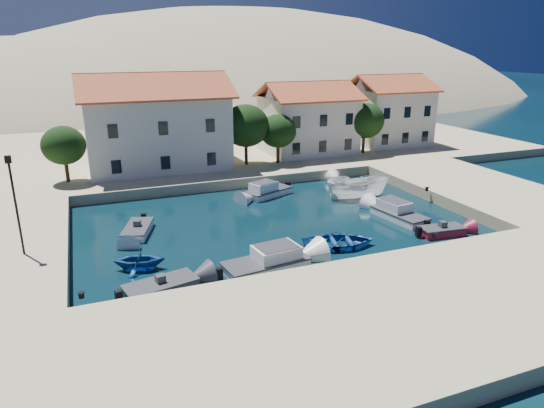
{
  "coord_description": "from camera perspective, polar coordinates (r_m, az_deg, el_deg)",
  "views": [
    {
      "loc": [
        -13.36,
        -23.34,
        13.33
      ],
      "look_at": [
        -0.64,
        8.74,
        2.0
      ],
      "focal_mm": 32.0,
      "sensor_mm": 36.0,
      "label": 1
    }
  ],
  "objects": [
    {
      "name": "rowboat_west",
      "position": [
        31.69,
        -15.3,
        -7.39
      ],
      "size": [
        3.79,
        3.49,
        1.66
      ],
      "primitive_type": "imported",
      "rotation": [
        0.0,
        0.0,
        -1.85
      ],
      "color": "navy",
      "rests_on": "ground"
    },
    {
      "name": "building_mid",
      "position": [
        58.72,
        4.25,
        10.19
      ],
      "size": [
        10.5,
        8.4,
        8.3
      ],
      "color": "silver",
      "rests_on": "quay_north"
    },
    {
      "name": "quay_east",
      "position": [
        49.22,
        22.95,
        1.6
      ],
      "size": [
        11.0,
        20.0,
        1.0
      ],
      "primitive_type": "cube",
      "color": "#C2B385",
      "rests_on": "ground"
    },
    {
      "name": "bollards",
      "position": [
        33.91,
        8.48,
        -3.08
      ],
      "size": [
        29.36,
        9.56,
        0.3
      ],
      "color": "black",
      "rests_on": "ground"
    },
    {
      "name": "quay_south",
      "position": [
        25.37,
        14.1,
        -12.81
      ],
      "size": [
        52.0,
        12.0,
        1.0
      ],
      "primitive_type": "cube",
      "color": "#C2B385",
      "rests_on": "ground"
    },
    {
      "name": "quay_north",
      "position": [
        64.52,
        -7.47,
        6.55
      ],
      "size": [
        80.0,
        36.0,
        1.0
      ],
      "primitive_type": "cube",
      "color": "#C2B385",
      "rests_on": "ground"
    },
    {
      "name": "rowboat_south",
      "position": [
        34.14,
        7.84,
        -4.99
      ],
      "size": [
        5.74,
        4.71,
        1.04
      ],
      "primitive_type": "imported",
      "rotation": [
        0.0,
        0.0,
        1.32
      ],
      "color": "navy",
      "rests_on": "ground"
    },
    {
      "name": "boat_east",
      "position": [
        45.08,
        10.03,
        0.69
      ],
      "size": [
        6.23,
        3.36,
        2.28
      ],
      "primitive_type": "imported",
      "rotation": [
        0.0,
        0.0,
        1.37
      ],
      "color": "white",
      "rests_on": "ground"
    },
    {
      "name": "hills",
      "position": [
        155.25,
        -8.38,
        4.29
      ],
      "size": [
        254.0,
        176.0,
        99.0
      ],
      "color": "tan",
      "rests_on": "ground"
    },
    {
      "name": "motorboat_white_west",
      "position": [
        37.33,
        -15.52,
        -2.95
      ],
      "size": [
        2.87,
        4.22,
        1.25
      ],
      "rotation": [
        0.0,
        0.0,
        -1.9
      ],
      "color": "white",
      "rests_on": "ground"
    },
    {
      "name": "trees",
      "position": [
        52.66,
        -1.51,
        8.89
      ],
      "size": [
        37.3,
        5.3,
        6.45
      ],
      "color": "#382314",
      "rests_on": "quay_north"
    },
    {
      "name": "lamppost",
      "position": [
        32.76,
        -28.05,
        0.81
      ],
      "size": [
        0.35,
        0.25,
        6.22
      ],
      "color": "black",
      "rests_on": "quay_west"
    },
    {
      "name": "quay_west",
      "position": [
        36.17,
        -29.12,
        -5.03
      ],
      "size": [
        8.0,
        20.0,
        1.0
      ],
      "primitive_type": "cube",
      "color": "#C2B385",
      "rests_on": "ground"
    },
    {
      "name": "motorboat_white_ne",
      "position": [
        48.25,
        8.64,
        2.29
      ],
      "size": [
        1.96,
        3.91,
        1.25
      ],
      "rotation": [
        0.0,
        0.0,
        1.53
      ],
      "color": "white",
      "rests_on": "ground"
    },
    {
      "name": "motorboat_red_se",
      "position": [
        37.9,
        19.35,
        -3.01
      ],
      "size": [
        3.48,
        1.83,
        1.25
      ],
      "rotation": [
        0.0,
        0.0,
        -0.1
      ],
      "color": "maroon",
      "rests_on": "ground"
    },
    {
      "name": "ground",
      "position": [
        30.01,
        7.38,
        -8.35
      ],
      "size": [
        400.0,
        400.0,
        0.0
      ],
      "primitive_type": "plane",
      "color": "black",
      "rests_on": "ground"
    },
    {
      "name": "building_right",
      "position": [
        65.59,
        13.53,
        10.81
      ],
      "size": [
        9.45,
        8.4,
        8.8
      ],
      "color": "silver",
      "rests_on": "quay_north"
    },
    {
      "name": "cabin_cruiser_north",
      "position": [
        44.99,
        -0.42,
        1.57
      ],
      "size": [
        4.91,
        3.52,
        1.6
      ],
      "rotation": [
        0.0,
        0.0,
        3.54
      ],
      "color": "white",
      "rests_on": "ground"
    },
    {
      "name": "motorboat_grey_sw",
      "position": [
        28.53,
        -12.93,
        -9.51
      ],
      "size": [
        4.39,
        2.7,
        1.25
      ],
      "rotation": [
        0.0,
        0.0,
        0.23
      ],
      "color": "#37383D",
      "rests_on": "ground"
    },
    {
      "name": "cabin_cruiser_south",
      "position": [
        30.36,
        -0.73,
        -6.87
      ],
      "size": [
        5.59,
        2.93,
        1.6
      ],
      "rotation": [
        0.0,
        0.0,
        0.12
      ],
      "color": "white",
      "rests_on": "ground"
    },
    {
      "name": "cabin_cruiser_east",
      "position": [
        40.18,
        14.76,
        -1.1
      ],
      "size": [
        2.69,
        5.16,
        1.6
      ],
      "rotation": [
        0.0,
        0.0,
        1.72
      ],
      "color": "white",
      "rests_on": "ground"
    },
    {
      "name": "building_left",
      "position": [
        52.39,
        -13.53,
        9.57
      ],
      "size": [
        14.7,
        9.45,
        9.7
      ],
      "color": "silver",
      "rests_on": "quay_north"
    }
  ]
}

